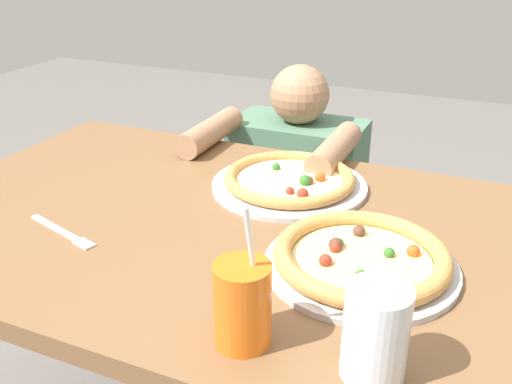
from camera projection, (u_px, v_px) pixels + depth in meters
The scene contains 7 objects.
dining_table at pixel (222, 263), 1.24m from camera, with size 1.36×0.87×0.75m.
pizza_near at pixel (361, 259), 1.02m from camera, with size 0.35×0.35×0.04m.
pizza_far at pixel (290, 181), 1.34m from camera, with size 0.36×0.36×0.04m.
drink_cup_colored at pixel (242, 304), 0.82m from camera, with size 0.08×0.08×0.23m.
water_cup_clear at pixel (375, 332), 0.76m from camera, with size 0.09×0.09×0.14m.
fork at pixel (64, 233), 1.14m from camera, with size 0.20×0.08×0.00m.
diner_seated at pixel (295, 226), 1.88m from camera, with size 0.43×0.53×0.94m.
Camera 1 is at (0.49, -0.94, 1.31)m, focal length 40.43 mm.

